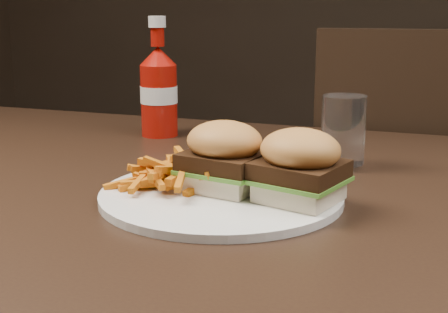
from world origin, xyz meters
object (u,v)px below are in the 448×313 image
(ketchup_bottle, at_px, (159,102))
(tumbler, at_px, (343,130))
(chair_far, at_px, (422,251))
(dining_table, at_px, (160,188))
(plate, at_px, (221,195))

(ketchup_bottle, xyz_separation_m, tumbler, (0.34, -0.12, -0.01))
(chair_far, xyz_separation_m, ketchup_bottle, (-0.45, -0.42, 0.38))
(chair_far, bearing_deg, tumbler, 75.83)
(dining_table, xyz_separation_m, chair_far, (0.34, 0.66, -0.30))
(dining_table, bearing_deg, chair_far, 62.71)
(chair_far, relative_size, tumbler, 4.90)
(tumbler, bearing_deg, dining_table, -152.91)
(ketchup_bottle, distance_m, tumbler, 0.36)
(dining_table, height_order, chair_far, dining_table)
(dining_table, bearing_deg, ketchup_bottle, 115.25)
(dining_table, relative_size, ketchup_bottle, 9.47)
(dining_table, relative_size, plate, 4.17)
(chair_far, relative_size, ketchup_bottle, 3.70)
(plate, bearing_deg, ketchup_bottle, 126.17)
(chair_far, xyz_separation_m, tumbler, (-0.11, -0.54, 0.38))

